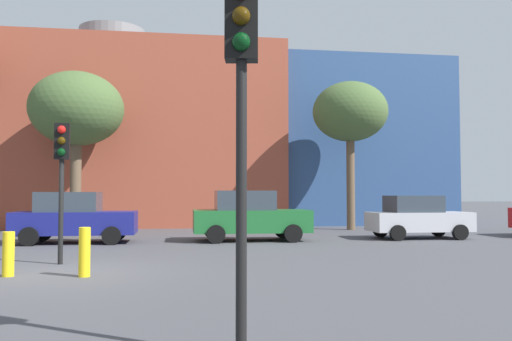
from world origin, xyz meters
name	(u,v)px	position (x,y,z in m)	size (l,w,h in m)	color
ground_plane	(60,273)	(0.00, 0.00, 0.00)	(200.00, 200.00, 0.00)	#47474C
building_backdrop	(111,142)	(-1.60, 21.10, 4.92)	(39.60, 12.99, 11.93)	#9E4733
parked_car_2	(74,218)	(-1.10, 7.25, 0.90)	(4.17, 2.05, 1.81)	navy
parked_car_3	(250,216)	(5.19, 7.25, 0.93)	(4.30, 2.11, 1.86)	#1E662D
parked_car_4	(417,217)	(11.80, 7.25, 0.83)	(3.87, 1.90, 1.68)	silver
traffic_light_near_right	(241,77)	(3.25, -6.58, 3.01)	(0.39, 0.38, 4.10)	black
traffic_light_island	(62,160)	(-0.32, 1.45, 2.58)	(0.38, 0.37, 3.51)	black
bare_tree_1	(350,113)	(10.87, 12.51, 5.72)	(3.67, 3.67, 7.25)	brown
bare_tree_2	(77,110)	(-2.06, 12.53, 5.56)	(4.22, 4.22, 7.31)	brown
bollard_yellow_1	(8,254)	(-0.98, -0.39, 0.47)	(0.24, 0.24, 0.94)	yellow
bollard_yellow_2	(85,252)	(0.62, -0.66, 0.52)	(0.24, 0.24, 1.04)	yellow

